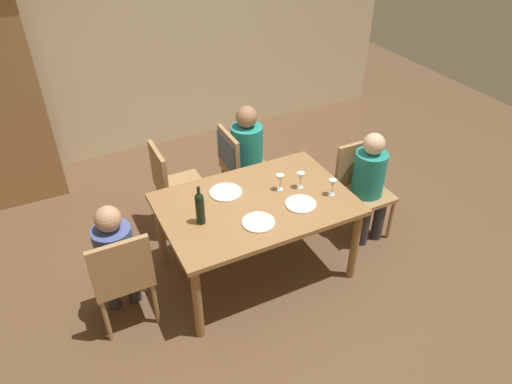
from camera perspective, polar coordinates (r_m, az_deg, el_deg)
name	(u,v)px	position (r m, az deg, el deg)	size (l,w,h in m)	color
ground_plane	(256,268)	(4.38, 0.00, -9.20)	(10.00, 10.00, 0.00)	brown
rear_room_partition	(152,38)	(5.95, -12.45, 17.74)	(6.40, 0.12, 2.70)	beige
dining_table	(256,210)	(3.94, 0.00, -2.21)	(1.57, 1.05, 0.76)	olive
chair_left_end	(122,274)	(3.72, -15.90, -9.48)	(0.44, 0.44, 0.92)	#A87F51
chair_far_right	(236,161)	(4.74, -2.43, 3.80)	(0.46, 0.44, 0.92)	#A87F51
chair_right_end	(361,183)	(4.62, 12.57, 1.03)	(0.44, 0.44, 0.92)	#A87F51
chair_far_left	(172,183)	(4.59, -10.06, 1.13)	(0.44, 0.44, 0.92)	#A87F51
person_woman_host	(116,254)	(3.73, -16.55, -7.24)	(0.29, 0.33, 1.09)	#33333D
person_man_bearded	(249,151)	(4.76, -0.81, 4.96)	(0.36, 0.32, 1.16)	#33333D
person_man_guest	(370,180)	(4.49, 13.60, 1.45)	(0.29, 0.34, 1.11)	#33333D
wine_bottle_tall_green	(200,207)	(3.61, -6.78, -1.83)	(0.07, 0.07, 0.33)	black
wine_glass_near_left	(333,184)	(3.96, 9.22, 0.95)	(0.07, 0.07, 0.15)	silver
wine_glass_centre	(301,177)	(4.01, 5.40, 1.81)	(0.07, 0.07, 0.15)	silver
wine_glass_near_right	(280,179)	(3.98, 2.94, 1.56)	(0.07, 0.07, 0.15)	silver
dinner_plate_host	(226,192)	(3.99, -3.67, -0.03)	(0.28, 0.28, 0.01)	white
dinner_plate_guest_left	(258,222)	(3.66, 0.29, -3.67)	(0.26, 0.26, 0.01)	silver
dinner_plate_guest_right	(301,204)	(3.87, 5.42, -1.46)	(0.25, 0.25, 0.01)	white
handbag	(217,206)	(4.94, -4.76, -1.65)	(0.28, 0.12, 0.22)	brown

